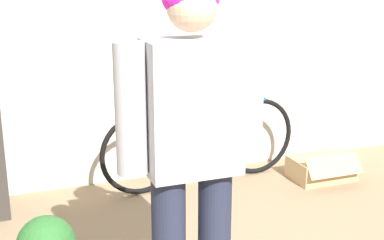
# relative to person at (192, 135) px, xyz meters

# --- Properties ---
(wall_back) EXTENTS (8.00, 0.07, 2.60)m
(wall_back) POSITION_rel_person_xyz_m (0.30, 2.05, 0.28)
(wall_back) COLOR beige
(wall_back) RESTS_ON ground_plane
(person) EXTENTS (0.72, 0.27, 1.75)m
(person) POSITION_rel_person_xyz_m (0.00, 0.00, 0.00)
(person) COLOR #23283D
(person) RESTS_ON ground_plane
(bicycle) EXTENTS (1.77, 0.46, 0.76)m
(bicycle) POSITION_rel_person_xyz_m (0.73, 1.73, -0.65)
(bicycle) COLOR black
(bicycle) RESTS_ON ground_plane
(cardboard_box) EXTENTS (0.53, 0.42, 0.26)m
(cardboard_box) POSITION_rel_person_xyz_m (1.75, 1.46, -0.92)
(cardboard_box) COLOR tan
(cardboard_box) RESTS_ON ground_plane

